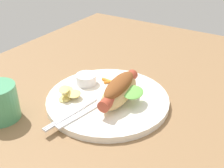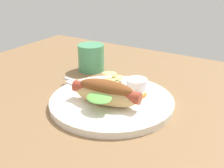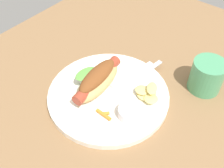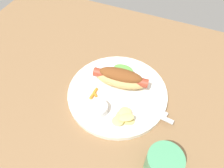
{
  "view_description": "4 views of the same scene",
  "coord_description": "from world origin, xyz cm",
  "views": [
    {
      "loc": [
        49.92,
        32.76,
        38.32
      ],
      "look_at": [
        0.81,
        1.81,
        4.47
      ],
      "focal_mm": 44.69,
      "sensor_mm": 36.0,
      "label": 1
    },
    {
      "loc": [
        -29.2,
        53.59,
        31.9
      ],
      "look_at": [
        1.97,
        2.34,
        5.75
      ],
      "focal_mm": 45.62,
      "sensor_mm": 36.0,
      "label": 2
    },
    {
      "loc": [
        -31.19,
        -26.58,
        50.47
      ],
      "look_at": [
        2.44,
        0.46,
        5.47
      ],
      "focal_mm": 43.18,
      "sensor_mm": 36.0,
      "label": 3
    },
    {
      "loc": [
        16.03,
        -34.89,
        54.54
      ],
      "look_at": [
        1.05,
        0.79,
        5.55
      ],
      "focal_mm": 35.47,
      "sensor_mm": 36.0,
      "label": 4
    }
  ],
  "objects": [
    {
      "name": "hot_dog",
      "position": [
        2.15,
        4.74,
        4.49
      ],
      "size": [
        16.7,
        9.41,
        5.83
      ],
      "rotation": [
        0.0,
        0.0,
        0.1
      ],
      "color": "tan",
      "rests_on": "plate"
    },
    {
      "name": "ground_plane",
      "position": [
        0.0,
        0.0,
        -0.9
      ],
      "size": [
        120.0,
        90.0,
        1.8
      ],
      "primitive_type": "cube",
      "color": "olive"
    },
    {
      "name": "fork",
      "position": [
        12.22,
        -1.27,
        1.8
      ],
      "size": [
        15.39,
        3.22,
        0.4
      ],
      "rotation": [
        0.0,
        0.0,
        -0.13
      ],
      "color": "silver",
      "rests_on": "plate"
    },
    {
      "name": "carrot_garnish",
      "position": [
        -3.48,
        -2.01,
        2.01
      ],
      "size": [
        1.97,
        4.11,
        0.84
      ],
      "color": "orange",
      "rests_on": "plate"
    },
    {
      "name": "chips_pile",
      "position": [
        7.47,
        -6.28,
        2.76
      ],
      "size": [
        6.3,
        7.54,
        2.85
      ],
      "color": "#E3CE75",
      "rests_on": "plate"
    },
    {
      "name": "plate",
      "position": [
        2.47,
        1.62,
        0.8
      ],
      "size": [
        29.62,
        29.62,
        1.6
      ],
      "primitive_type": "cylinder",
      "color": "white",
      "rests_on": "ground_plane"
    },
    {
      "name": "sauce_ramekin",
      "position": [
        0.06,
        -6.65,
        2.9
      ],
      "size": [
        5.37,
        5.37,
        2.61
      ],
      "primitive_type": "cylinder",
      "color": "white",
      "rests_on": "plate"
    },
    {
      "name": "drinking_cup",
      "position": [
        20.23,
        -15.16,
        4.11
      ],
      "size": [
        8.12,
        8.12,
        8.21
      ],
      "primitive_type": "cylinder",
      "color": "#4C9E6B",
      "rests_on": "ground_plane"
    },
    {
      "name": "knife",
      "position": [
        11.2,
        0.68,
        1.78
      ],
      "size": [
        14.08,
        4.12,
        0.36
      ],
      "primitive_type": "cube",
      "rotation": [
        0.0,
        0.0,
        -0.2
      ],
      "color": "silver",
      "rests_on": "plate"
    }
  ]
}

